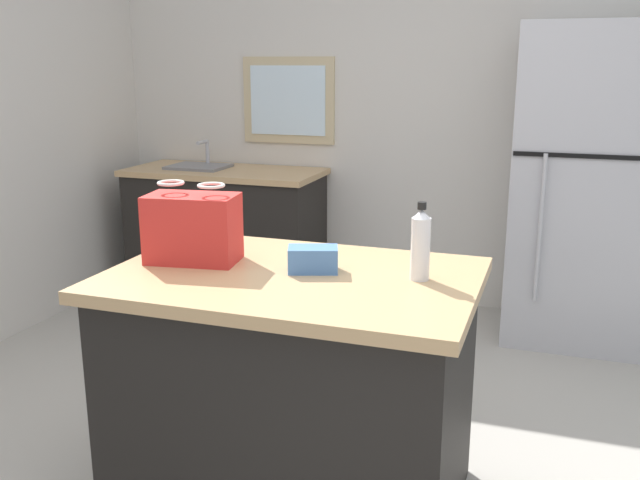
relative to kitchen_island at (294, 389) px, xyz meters
name	(u,v)px	position (x,y,z in m)	size (l,w,h in m)	color
back_wall	(454,116)	(0.18, 2.52, 0.83)	(4.99, 0.13, 2.59)	silver
kitchen_island	(294,389)	(0.00, 0.00, 0.00)	(1.31, 0.89, 0.91)	black
refrigerator	(584,187)	(1.02, 2.11, 0.47)	(0.81, 0.71, 1.86)	#B7B7BC
sink_counter	(225,231)	(-1.35, 2.15, 0.01)	(1.36, 0.63, 1.10)	black
shopping_bag	(193,228)	(-0.41, 0.02, 0.58)	(0.36, 0.24, 0.30)	red
small_box	(313,259)	(0.06, 0.05, 0.50)	(0.18, 0.11, 0.09)	#4775B7
bottle	(421,245)	(0.44, 0.08, 0.58)	(0.07, 0.07, 0.27)	white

